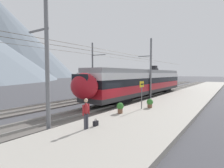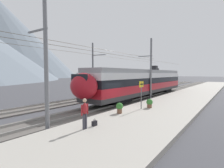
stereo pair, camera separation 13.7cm
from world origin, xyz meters
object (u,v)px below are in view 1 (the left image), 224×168
catenary_mast_far_side (93,68)px  passenger_walking (86,112)px  train_near_platform (143,82)px  potted_plant_by_shelter (150,103)px  platform_sign (142,89)px  handbag_beside_passenger (96,123)px  train_far_track (149,79)px  potted_plant_platform_edge (120,107)px  catenary_mast_west (46,61)px  catenary_mast_mid (150,68)px

catenary_mast_far_side → passenger_walking: 17.36m
train_near_platform → potted_plant_by_shelter: 8.93m
platform_sign → handbag_beside_passenger: platform_sign is taller
train_far_track → platform_sign: train_far_track is taller
potted_plant_platform_edge → potted_plant_by_shelter: size_ratio=1.03×
train_near_platform → train_far_track: size_ratio=0.92×
platform_sign → train_near_platform: bearing=24.1°
passenger_walking → potted_plant_platform_edge: passenger_walking is taller
catenary_mast_west → catenary_mast_far_side: size_ratio=1.00×
train_far_track → potted_plant_platform_edge: (-24.87, -8.22, -1.45)m
train_far_track → catenary_mast_mid: bearing=-156.6°
passenger_walking → potted_plant_platform_edge: 4.37m
catenary_mast_far_side → platform_sign: 12.90m
catenary_mast_west → platform_sign: 8.27m
train_near_platform → handbag_beside_passenger: 15.25m
catenary_mast_mid → potted_plant_platform_edge: 10.60m
train_far_track → platform_sign: size_ratio=11.35×
catenary_mast_west → catenary_mast_mid: (15.12, 0.00, -0.06)m
catenary_mast_mid → passenger_walking: 14.70m
train_far_track → passenger_walking: (-29.19, -8.72, -0.98)m
passenger_walking → train_near_platform: bearing=13.6°
potted_plant_platform_edge → train_near_platform: bearing=16.2°
potted_plant_platform_edge → catenary_mast_west: bearing=161.3°
train_near_platform → catenary_mast_west: size_ratio=0.62×
catenary_mast_far_side → passenger_walking: size_ratio=23.54×
catenary_mast_west → train_far_track: bearing=12.1°
handbag_beside_passenger → catenary_mast_west: bearing=124.7°
potted_plant_platform_edge → catenary_mast_far_side: bearing=49.2°
train_near_platform → train_far_track: (13.79, 5.00, 0.00)m
catenary_mast_west → platform_sign: (7.65, -2.38, -2.03)m
handbag_beside_passenger → potted_plant_platform_edge: (3.58, 0.56, 0.33)m
train_far_track → catenary_mast_mid: size_ratio=0.68×
train_near_platform → platform_sign: (-8.61, -3.85, -0.18)m
potted_plant_by_shelter → catenary_mast_far_side: bearing=63.9°
train_far_track → platform_sign: bearing=-158.4°
catenary_mast_mid → potted_plant_by_shelter: catenary_mast_mid is taller
train_near_platform → handbag_beside_passenger: (-14.66, -3.78, -1.78)m
catenary_mast_far_side → passenger_walking: bearing=-140.7°
train_near_platform → platform_sign: bearing=-155.9°
platform_sign → potted_plant_by_shelter: 1.61m
train_far_track → platform_sign: 24.09m
passenger_walking → handbag_beside_passenger: (0.74, -0.06, -0.79)m
train_far_track → potted_plant_by_shelter: 23.46m
train_near_platform → passenger_walking: 15.87m
train_near_platform → potted_plant_platform_edge: (-11.08, -3.22, -1.45)m
catenary_mast_far_side → platform_sign: size_ratio=16.70×
catenary_mast_west → catenary_mast_mid: size_ratio=1.00×
catenary_mast_mid → handbag_beside_passenger: catenary_mast_mid is taller
passenger_walking → handbag_beside_passenger: passenger_walking is taller
passenger_walking → handbag_beside_passenger: bearing=-4.7°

